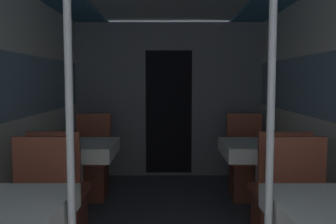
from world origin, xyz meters
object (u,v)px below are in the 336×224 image
object	(u,v)px
chair_left_near_1	(59,209)
chair_right_far_1	(245,172)
support_pole_left_0	(68,137)
dining_table_right_1	(258,152)
chair_right_near_1	(276,209)
chair_left_far_1	(90,172)
dining_table_left_1	(77,152)
support_pole_right_0	(269,137)

from	to	relation	value
chair_left_near_1	chair_right_far_1	size ratio (longest dim) A/B	1.00
support_pole_left_0	dining_table_right_1	size ratio (longest dim) A/B	2.88
chair_left_near_1	chair_right_near_1	world-z (taller)	same
support_pole_left_0	chair_left_far_1	world-z (taller)	support_pole_left_0
support_pole_left_0	chair_right_far_1	distance (m)	2.85
dining_table_left_1	chair_left_far_1	size ratio (longest dim) A/B	0.78
support_pole_right_0	chair_right_far_1	xyz separation A→B (m)	(0.40, 2.38, -0.77)
dining_table_left_1	chair_left_near_1	size ratio (longest dim) A/B	0.78
chair_left_near_1	chair_left_far_1	xyz separation A→B (m)	(0.00, 1.21, 0.00)
support_pole_left_0	chair_left_far_1	bearing A→B (deg)	99.43
chair_right_near_1	support_pole_left_0	bearing A→B (deg)	-139.20
dining_table_right_1	chair_right_near_1	size ratio (longest dim) A/B	0.78
dining_table_right_1	chair_right_far_1	bearing A→B (deg)	90.00
chair_left_far_1	chair_right_far_1	distance (m)	1.75
chair_left_far_1	dining_table_left_1	bearing A→B (deg)	90.00
support_pole_left_0	chair_right_near_1	size ratio (longest dim) A/B	2.24
chair_left_near_1	dining_table_left_1	bearing A→B (deg)	90.00
support_pole_right_0	chair_left_near_1	bearing A→B (deg)	139.20
dining_table_right_1	chair_left_near_1	bearing A→B (deg)	-160.96
dining_table_left_1	support_pole_right_0	distance (m)	2.28
dining_table_left_1	support_pole_left_0	bearing A→B (deg)	-77.45
support_pole_right_0	chair_right_far_1	world-z (taller)	support_pole_right_0
support_pole_left_0	chair_left_near_1	world-z (taller)	support_pole_left_0
chair_right_far_1	support_pole_right_0	bearing A→B (deg)	80.57
support_pole_left_0	chair_right_near_1	bearing A→B (deg)	40.80
dining_table_left_1	chair_right_far_1	distance (m)	1.89
chair_right_near_1	chair_left_near_1	bearing A→B (deg)	180.00
support_pole_right_0	chair_right_near_1	bearing A→B (deg)	71.34
dining_table_left_1	chair_right_near_1	xyz separation A→B (m)	(1.75, -0.61, -0.35)
chair_left_near_1	support_pole_right_0	size ratio (longest dim) A/B	0.45
support_pole_left_0	chair_left_far_1	distance (m)	2.54
chair_left_far_1	chair_right_near_1	bearing A→B (deg)	145.38
chair_left_near_1	support_pole_right_0	xyz separation A→B (m)	(1.36, -1.17, 0.77)
support_pole_left_0	dining_table_right_1	world-z (taller)	support_pole_left_0
support_pole_left_0	support_pole_right_0	bearing A→B (deg)	0.00
chair_left_near_1	chair_left_far_1	bearing A→B (deg)	90.00
support_pole_left_0	chair_left_near_1	xyz separation A→B (m)	(-0.40, 1.17, -0.77)
support_pole_left_0	chair_left_near_1	distance (m)	1.46
support_pole_left_0	dining_table_right_1	xyz separation A→B (m)	(1.36, 1.78, -0.42)
chair_left_near_1	chair_right_near_1	size ratio (longest dim) A/B	1.00
support_pole_right_0	dining_table_right_1	world-z (taller)	support_pole_right_0
support_pole_right_0	chair_right_near_1	size ratio (longest dim) A/B	2.24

